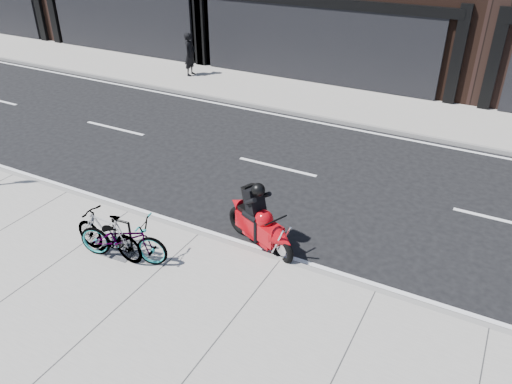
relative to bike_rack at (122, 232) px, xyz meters
The scene contains 9 objects.
ground 3.41m from the bike_rack, 71.74° to the left, with size 120.00×120.00×0.00m, color black.
sidewalk_near 2.15m from the bike_rack, 59.73° to the right, with size 60.00×6.00×0.13m, color gray.
sidewalk_far 11.01m from the bike_rack, 84.50° to the left, with size 60.00×3.50×0.13m, color gray.
bike_rack is the anchor object (origin of this frame).
bicycle_front 0.32m from the bike_rack, 45.45° to the right, with size 0.67×1.92×1.01m, color gray.
bicycle_rear 0.31m from the bike_rack, 114.20° to the right, with size 0.49×1.73×1.04m, color gray.
motorcycle 2.91m from the bike_rack, 32.33° to the left, with size 1.97×1.11×1.55m.
pedestrian 12.52m from the bike_rack, 118.07° to the left, with size 0.65×0.42×1.77m, color black.
utility_grate 0.44m from the bike_rack, behind, with size 0.75×0.75×0.01m, color #4C4C4F.
Camera 1 is at (5.40, -9.42, 6.44)m, focal length 35.00 mm.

